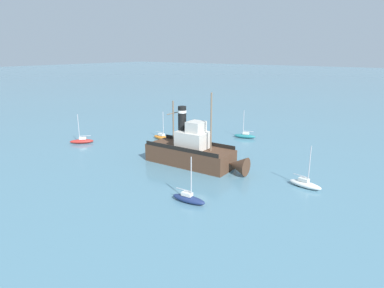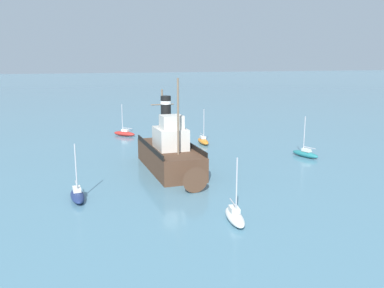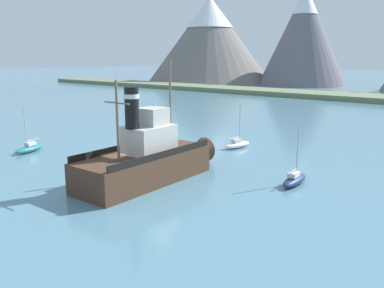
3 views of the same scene
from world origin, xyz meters
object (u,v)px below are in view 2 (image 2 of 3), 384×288
at_px(sailboat_orange, 203,141).
at_px(sailboat_teal, 305,153).
at_px(old_tugboat, 171,154).
at_px(sailboat_white, 235,216).
at_px(sailboat_navy, 77,195).
at_px(sailboat_red, 124,133).

xyz_separation_m(sailboat_orange, sailboat_teal, (-9.28, 11.10, 0.00)).
bearing_deg(old_tugboat, sailboat_teal, -176.33).
distance_m(sailboat_orange, sailboat_white, 27.80).
distance_m(old_tugboat, sailboat_white, 14.85).
bearing_deg(sailboat_orange, sailboat_white, 75.74).
relative_size(old_tugboat, sailboat_navy, 2.96).
bearing_deg(sailboat_navy, sailboat_red, -106.03).
distance_m(old_tugboat, sailboat_navy, 11.85).
height_order(sailboat_orange, sailboat_red, same).
relative_size(sailboat_teal, sailboat_navy, 1.00).
relative_size(old_tugboat, sailboat_orange, 2.96).
height_order(sailboat_orange, sailboat_white, same).
height_order(sailboat_teal, sailboat_red, same).
distance_m(sailboat_orange, sailboat_red, 13.34).
xyz_separation_m(sailboat_navy, sailboat_red, (-7.99, -27.81, 0.00)).
bearing_deg(sailboat_red, old_tugboat, 94.99).
bearing_deg(sailboat_white, old_tugboat, -86.25).
relative_size(old_tugboat, sailboat_red, 2.96).
bearing_deg(sailboat_teal, sailboat_white, 44.49).
bearing_deg(old_tugboat, sailboat_red, -85.01).
bearing_deg(sailboat_orange, sailboat_teal, 129.90).
bearing_deg(old_tugboat, sailboat_navy, 33.12).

